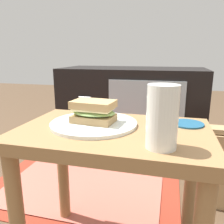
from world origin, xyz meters
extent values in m
cube|color=olive|center=(0.00, 0.00, 0.44)|extent=(0.56, 0.36, 0.04)
cylinder|color=olive|center=(-0.25, -0.14, 0.21)|extent=(0.04, 0.04, 0.43)
cylinder|color=olive|center=(-0.25, 0.14, 0.21)|extent=(0.04, 0.04, 0.43)
cylinder|color=olive|center=(0.25, 0.14, 0.21)|extent=(0.04, 0.04, 0.43)
cube|color=black|center=(-0.10, 0.95, 0.29)|extent=(0.96, 0.44, 0.58)
cube|color=#8C9EA8|center=(0.02, 0.72, 0.30)|extent=(0.45, 0.01, 0.44)
cylinder|color=silver|center=(-0.37, 0.72, 0.41)|extent=(0.08, 0.01, 0.01)
cylinder|color=silver|center=(-0.37, 0.72, 0.19)|extent=(0.08, 0.01, 0.01)
cube|color=maroon|center=(-0.25, 0.36, 0.00)|extent=(0.96, 0.62, 0.01)
cube|color=#BA5B4C|center=(-0.25, 0.36, 0.01)|extent=(0.79, 0.50, 0.00)
cylinder|color=silver|center=(-0.07, 0.02, 0.47)|extent=(0.26, 0.26, 0.01)
cube|color=tan|center=(-0.07, 0.02, 0.48)|extent=(0.13, 0.10, 0.02)
ellipsoid|color=#8CB260|center=(-0.07, 0.02, 0.50)|extent=(0.14, 0.10, 0.02)
cube|color=beige|center=(-0.07, 0.02, 0.51)|extent=(0.12, 0.08, 0.01)
cube|color=tan|center=(-0.07, 0.02, 0.53)|extent=(0.13, 0.10, 0.02)
cylinder|color=silver|center=(0.14, -0.11, 0.53)|extent=(0.07, 0.07, 0.15)
cylinder|color=#C67219|center=(0.14, -0.11, 0.52)|extent=(0.07, 0.07, 0.11)
cylinder|color=white|center=(0.14, -0.11, 0.58)|extent=(0.07, 0.07, 0.01)
cylinder|color=navy|center=(0.21, 0.10, 0.46)|extent=(0.10, 0.10, 0.01)
cube|color=tan|center=(0.41, 0.42, 0.17)|extent=(0.23, 0.13, 0.34)
camera|label=1|loc=(0.16, -0.62, 0.67)|focal=36.70mm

